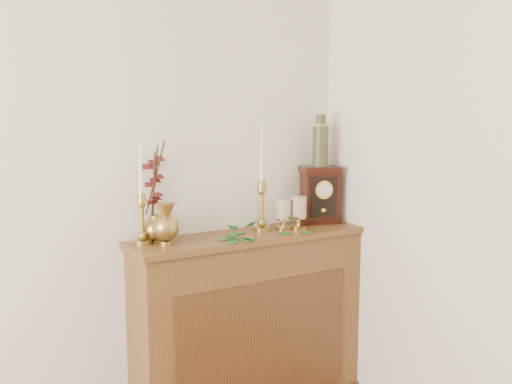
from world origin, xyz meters
TOP-DOWN VIEW (x-y plane):
  - console_shelf at (1.40, 2.10)m, footprint 1.24×0.34m
  - candlestick_left at (0.86, 2.15)m, footprint 0.08×0.08m
  - candlestick_center at (1.48, 2.12)m, footprint 0.09×0.09m
  - bud_vase at (0.94, 2.07)m, footprint 0.12×0.12m
  - ginger_jar at (0.94, 2.21)m, footprint 0.19×0.21m
  - pillar_candle_left at (1.60, 2.10)m, footprint 0.09×0.09m
  - pillar_candle_right at (1.68, 2.08)m, footprint 0.09×0.09m
  - ivy_garland at (1.42, 2.03)m, footprint 0.48×0.21m
  - mantel_clock at (1.87, 2.15)m, footprint 0.24×0.20m
  - ceramic_vase at (1.87, 2.15)m, footprint 0.09×0.09m

SIDE VIEW (x-z plane):
  - console_shelf at x=1.40m, z-range -0.03..0.90m
  - ivy_garland at x=1.42m, z-range 0.90..0.99m
  - pillar_candle_left at x=1.60m, z-range 0.93..1.10m
  - pillar_candle_right at x=1.68m, z-range 0.93..1.11m
  - bud_vase at x=0.94m, z-range 0.93..1.13m
  - mantel_clock at x=1.87m, z-range 0.93..1.24m
  - candlestick_left at x=0.86m, z-range 0.85..1.33m
  - candlestick_center at x=1.48m, z-range 0.84..1.37m
  - ginger_jar at x=0.94m, z-range 0.91..1.38m
  - ceramic_vase at x=1.87m, z-range 1.22..1.50m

